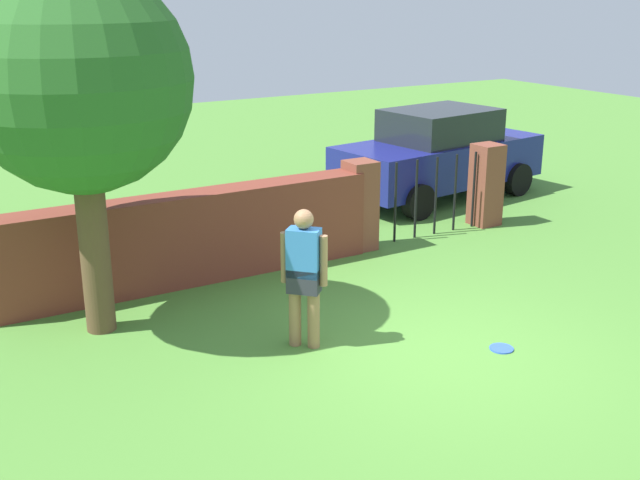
{
  "coord_description": "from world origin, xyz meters",
  "views": [
    {
      "loc": [
        -5.24,
        -6.2,
        3.93
      ],
      "look_at": [
        -0.59,
        1.56,
        1.0
      ],
      "focal_mm": 44.18,
      "sensor_mm": 36.0,
      "label": 1
    }
  ],
  "objects_px": {
    "tree": "(79,83)",
    "person": "(304,272)",
    "car": "(439,154)",
    "frisbee_blue": "(501,348)"
  },
  "relations": [
    {
      "from": "tree",
      "to": "car",
      "type": "distance_m",
      "value": 8.17
    },
    {
      "from": "car",
      "to": "frisbee_blue",
      "type": "bearing_deg",
      "value": 50.01
    },
    {
      "from": "tree",
      "to": "car",
      "type": "bearing_deg",
      "value": 20.69
    },
    {
      "from": "tree",
      "to": "car",
      "type": "relative_size",
      "value": 0.96
    },
    {
      "from": "person",
      "to": "frisbee_blue",
      "type": "distance_m",
      "value": 2.41
    },
    {
      "from": "tree",
      "to": "person",
      "type": "xyz_separation_m",
      "value": [
        1.87,
        -1.64,
        -2.03
      ]
    },
    {
      "from": "person",
      "to": "car",
      "type": "bearing_deg",
      "value": 84.9
    },
    {
      "from": "tree",
      "to": "frisbee_blue",
      "type": "distance_m",
      "value": 5.55
    },
    {
      "from": "tree",
      "to": "person",
      "type": "distance_m",
      "value": 3.21
    },
    {
      "from": "tree",
      "to": "car",
      "type": "height_order",
      "value": "tree"
    }
  ]
}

